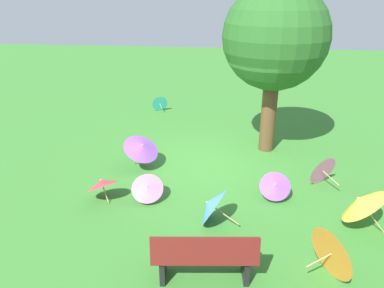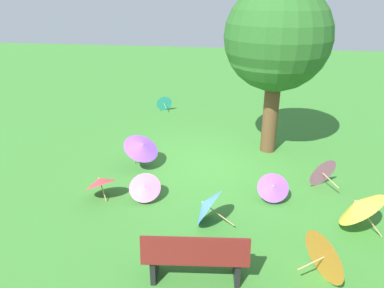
{
  "view_description": "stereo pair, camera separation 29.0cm",
  "coord_description": "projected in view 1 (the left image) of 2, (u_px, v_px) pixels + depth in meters",
  "views": [
    {
      "loc": [
        -0.24,
        8.62,
        4.18
      ],
      "look_at": [
        0.76,
        0.38,
        0.6
      ],
      "focal_mm": 33.71,
      "sensor_mm": 36.0,
      "label": 1
    },
    {
      "loc": [
        -0.53,
        8.58,
        4.18
      ],
      "look_at": [
        0.76,
        0.38,
        0.6
      ],
      "focal_mm": 33.71,
      "sensor_mm": 36.0,
      "label": 2
    }
  ],
  "objects": [
    {
      "name": "ground",
      "position": [
        222.0,
        161.0,
        9.54
      ],
      "size": [
        40.0,
        40.0,
        0.0
      ],
      "primitive_type": "plane",
      "color": "#387A2D"
    },
    {
      "name": "park_bench",
      "position": [
        204.0,
        257.0,
        5.43
      ],
      "size": [
        1.65,
        0.66,
        0.9
      ],
      "color": "maroon",
      "rests_on": "ground"
    },
    {
      "name": "shade_tree",
      "position": [
        275.0,
        39.0,
        9.03
      ],
      "size": [
        2.68,
        2.68,
        4.42
      ],
      "color": "brown",
      "rests_on": "ground"
    },
    {
      "name": "parasol_purple_0",
      "position": [
        275.0,
        185.0,
        7.65
      ],
      "size": [
        0.67,
        0.61,
        0.61
      ],
      "color": "tan",
      "rests_on": "ground"
    },
    {
      "name": "parasol_teal_0",
      "position": [
        160.0,
        103.0,
        13.33
      ],
      "size": [
        0.6,
        0.57,
        0.58
      ],
      "color": "tan",
      "rests_on": "ground"
    },
    {
      "name": "parasol_pink_0",
      "position": [
        147.0,
        187.0,
        7.59
      ],
      "size": [
        0.76,
        0.71,
        0.59
      ],
      "color": "tan",
      "rests_on": "ground"
    },
    {
      "name": "parasol_red_2",
      "position": [
        102.0,
        183.0,
        7.63
      ],
      "size": [
        0.95,
        0.96,
        0.63
      ],
      "color": "tan",
      "rests_on": "ground"
    },
    {
      "name": "parasol_pink_1",
      "position": [
        321.0,
        169.0,
        8.27
      ],
      "size": [
        0.78,
        0.81,
        0.74
      ],
      "color": "tan",
      "rests_on": "ground"
    },
    {
      "name": "parasol_blue_0",
      "position": [
        211.0,
        205.0,
        6.87
      ],
      "size": [
        0.93,
        0.92,
        0.8
      ],
      "color": "tan",
      "rests_on": "ground"
    },
    {
      "name": "parasol_orange_0",
      "position": [
        335.0,
        252.0,
        5.56
      ],
      "size": [
        0.85,
        0.92,
        0.89
      ],
      "color": "tan",
      "rests_on": "ground"
    },
    {
      "name": "parasol_yellow_1",
      "position": [
        361.0,
        202.0,
        6.73
      ],
      "size": [
        1.13,
        1.2,
        0.92
      ],
      "color": "tan",
      "rests_on": "ground"
    },
    {
      "name": "parasol_purple_1",
      "position": [
        142.0,
        147.0,
        8.89
      ],
      "size": [
        1.2,
        1.21,
        0.89
      ],
      "color": "tan",
      "rests_on": "ground"
    }
  ]
}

